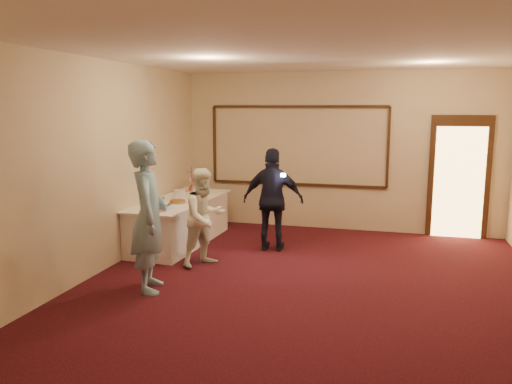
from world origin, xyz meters
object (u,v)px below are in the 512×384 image
pavlova_tray (158,205)px  woman (205,217)px  buffet_table (180,221)px  man (149,217)px  guest (273,200)px  plate_stack_a (180,195)px  plate_stack_b (198,191)px  tart (177,202)px  cupcake_stand (192,181)px

pavlova_tray → woman: 0.82m
buffet_table → man: bearing=-75.9°
guest → plate_stack_a: bearing=-3.2°
buffet_table → woman: 1.37m
guest → buffet_table: bearing=-3.1°
plate_stack_b → woman: woman is taller
plate_stack_a → tart: bearing=-73.0°
plate_stack_b → man: size_ratio=0.10×
buffet_table → woman: woman is taller
guest → cupcake_stand: bearing=-31.2°
pavlova_tray → buffet_table: bearing=93.0°
woman → plate_stack_a: bearing=72.3°
pavlova_tray → woman: size_ratio=0.35×
buffet_table → guest: guest is taller
woman → guest: size_ratio=0.86×
man → woman: bearing=-35.6°
plate_stack_b → woman: bearing=-64.8°
plate_stack_b → woman: size_ratio=0.13×
plate_stack_a → man: bearing=-76.2°
cupcake_stand → plate_stack_a: (0.17, -0.95, -0.09)m
man → guest: bearing=-47.3°
pavlova_tray → cupcake_stand: 1.87m
pavlova_tray → tart: pavlova_tray is taller
plate_stack_a → tart: 0.36m
plate_stack_b → guest: size_ratio=0.11×
plate_stack_b → tart: size_ratio=0.65×
tart → man: man is taller
plate_stack_b → tart: (-0.05, -0.78, -0.05)m
buffet_table → woman: bearing=-50.2°
pavlova_tray → plate_stack_b: 1.34m
cupcake_stand → tart: 1.33m
tart → man: 1.89m
man → woman: (0.31, 1.15, -0.24)m
plate_stack_a → woman: woman is taller
plate_stack_a → guest: guest is taller
pavlova_tray → guest: 1.84m
tart → woman: (0.74, -0.68, -0.07)m
buffet_table → guest: size_ratio=1.50×
tart → guest: 1.57m
pavlova_tray → plate_stack_b: size_ratio=2.64×
cupcake_stand → tart: cupcake_stand is taller
pavlova_tray → plate_stack_b: pavlova_tray is taller
buffet_table → pavlova_tray: (0.05, -0.90, 0.46)m
tart → man: (0.43, -1.83, 0.17)m
tart → guest: bearing=13.2°
cupcake_stand → guest: bearing=-27.3°
cupcake_stand → man: size_ratio=0.25×
tart → woman: bearing=-42.8°
pavlova_tray → guest: (1.60, 0.92, -0.00)m
buffet_table → cupcake_stand: 1.12m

